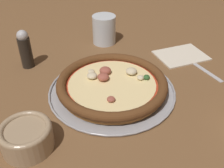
{
  "coord_description": "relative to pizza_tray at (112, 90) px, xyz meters",
  "views": [
    {
      "loc": [
        -0.35,
        -0.41,
        0.41
      ],
      "look_at": [
        0.0,
        0.0,
        0.02
      ],
      "focal_mm": 42.0,
      "sensor_mm": 36.0,
      "label": 1
    }
  ],
  "objects": [
    {
      "name": "fork",
      "position": [
        0.28,
        -0.06,
        -0.0
      ],
      "size": [
        0.06,
        0.19,
        0.0
      ],
      "rotation": [
        0.0,
        0.0,
        7.63
      ],
      "color": "#B7B7BC",
      "rests_on": "ground_plane"
    },
    {
      "name": "drinking_cup",
      "position": [
        0.16,
        0.23,
        0.04
      ],
      "size": [
        0.08,
        0.08,
        0.09
      ],
      "color": "silver",
      "rests_on": "ground_plane"
    },
    {
      "name": "bowl_near",
      "position": [
        -0.24,
        -0.03,
        0.02
      ],
      "size": [
        0.1,
        0.1,
        0.05
      ],
      "color": "#9E8466",
      "rests_on": "ground_plane"
    },
    {
      "name": "napkin",
      "position": [
        0.28,
        0.0,
        0.0
      ],
      "size": [
        0.18,
        0.16,
        0.01
      ],
      "rotation": [
        0.0,
        0.0,
        -0.34
      ],
      "color": "beige",
      "rests_on": "ground_plane"
    },
    {
      "name": "pizza",
      "position": [
        0.0,
        0.0,
        0.02
      ],
      "size": [
        0.28,
        0.28,
        0.04
      ],
      "color": "#A86B33",
      "rests_on": "pizza_tray"
    },
    {
      "name": "pizza_tray",
      "position": [
        0.0,
        0.0,
        0.0
      ],
      "size": [
        0.32,
        0.32,
        0.01
      ],
      "color": "#9E9EA3",
      "rests_on": "ground_plane"
    },
    {
      "name": "ground_plane",
      "position": [
        0.0,
        0.0,
        -0.0
      ],
      "size": [
        3.0,
        3.0,
        0.0
      ],
      "primitive_type": "plane",
      "color": "brown"
    },
    {
      "name": "pepper_shaker",
      "position": [
        -0.11,
        0.25,
        0.05
      ],
      "size": [
        0.03,
        0.03,
        0.11
      ],
      "color": "black",
      "rests_on": "ground_plane"
    }
  ]
}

